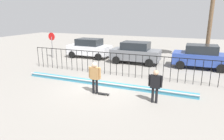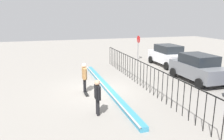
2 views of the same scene
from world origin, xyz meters
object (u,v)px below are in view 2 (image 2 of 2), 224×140
Objects in this scene: skateboarder at (84,75)px; skateboard at (86,94)px; parked_car_white at (168,55)px; camera_operator at (97,94)px; parked_car_gray at (198,68)px; stop_sign at (138,44)px.

skateboarder is 2.22× the size of skateboard.
camera_operator is at bearing -45.22° from parked_car_white.
parked_car_gray is (-0.41, 7.91, 0.91)m from skateboard.
skateboarder is 0.41× the size of parked_car_gray.
skateboarder is 0.41× the size of parked_car_white.
parked_car_white is at bearing 140.11° from skateboarder.
parked_car_gray reaches higher than camera_operator.
stop_sign is (-8.37, 7.09, 0.55)m from skateboarder.
skateboarder is at bearing 1.82° from camera_operator.
camera_operator is 11.86m from parked_car_white.
stop_sign is at bearing -29.81° from camera_operator.
skateboard is (0.44, -0.01, -1.01)m from skateboarder.
skateboarder is at bearing -59.03° from parked_car_white.
stop_sign reaches higher than parked_car_gray.
skateboarder reaches higher than skateboard.
stop_sign is (-8.81, 7.10, 1.56)m from skateboard.
camera_operator is at bearing -31.29° from stop_sign.
parked_car_gray is at bearing 109.78° from skateboarder.
camera_operator is at bearing -69.44° from parked_car_gray.
parked_car_white is (-4.97, 8.56, -0.09)m from skateboarder.
skateboarder is 10.98m from stop_sign.
parked_car_white is (-8.23, 8.54, -0.03)m from camera_operator.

